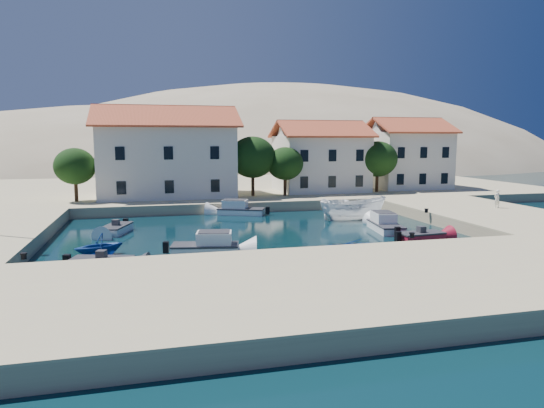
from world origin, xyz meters
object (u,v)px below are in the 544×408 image
at_px(building_left, 167,150).
at_px(cabin_cruiser_south, 205,246).
at_px(rowboat_south, 363,253).
at_px(building_mid, 320,155).
at_px(boat_east, 353,220).
at_px(building_right, 407,152).
at_px(cabin_cruiser_east, 386,225).
at_px(pedestrian, 497,199).

distance_m(building_left, cabin_cruiser_south, 24.80).
height_order(cabin_cruiser_south, rowboat_south, cabin_cruiser_south).
height_order(building_mid, boat_east, building_mid).
xyz_separation_m(building_right, cabin_cruiser_east, (-14.05, -21.96, -5.00)).
bearing_deg(building_left, rowboat_south, -67.38).
bearing_deg(cabin_cruiser_south, rowboat_south, -2.49).
height_order(building_left, building_right, building_left).
distance_m(rowboat_south, boat_east, 12.80).
bearing_deg(cabin_cruiser_south, cabin_cruiser_east, 27.18).
distance_m(building_mid, building_right, 12.04).
relative_size(building_left, building_mid, 1.40).
bearing_deg(cabin_cruiser_east, building_left, 47.31).
bearing_deg(cabin_cruiser_south, building_mid, 67.68).
bearing_deg(building_right, building_left, -176.19).
xyz_separation_m(cabin_cruiser_south, pedestrian, (27.06, 7.16, 1.35)).
xyz_separation_m(building_left, rowboat_south, (11.04, -26.50, -5.94)).
relative_size(cabin_cruiser_east, pedestrian, 2.83).
height_order(cabin_cruiser_east, pedestrian, pedestrian).
distance_m(cabin_cruiser_south, boat_east, 17.15).
bearing_deg(building_right, building_mid, -175.24).
xyz_separation_m(building_mid, pedestrian, (10.43, -17.99, -3.40)).
bearing_deg(building_left, boat_east, -43.03).
xyz_separation_m(building_right, rowboat_south, (-18.96, -28.50, -5.47)).
relative_size(cabin_cruiser_south, rowboat_south, 0.93).
bearing_deg(rowboat_south, pedestrian, -56.08).
bearing_deg(pedestrian, building_right, -100.64).
bearing_deg(building_right, boat_east, -131.20).
relative_size(building_left, pedestrian, 8.92).
xyz_separation_m(building_left, pedestrian, (28.43, -16.99, -4.11)).
xyz_separation_m(cabin_cruiser_south, rowboat_south, (9.67, -2.35, -0.48)).
bearing_deg(boat_east, building_left, 56.86).
height_order(building_right, rowboat_south, building_right).
relative_size(building_left, boat_east, 2.49).
relative_size(building_mid, building_right, 1.11).
xyz_separation_m(cabin_cruiser_south, cabin_cruiser_east, (14.58, 4.19, -0.00)).
xyz_separation_m(boat_east, pedestrian, (12.88, -2.48, 1.82)).
height_order(building_mid, rowboat_south, building_mid).
height_order(building_left, boat_east, building_left).
relative_size(building_right, rowboat_south, 1.99).
xyz_separation_m(cabin_cruiser_east, boat_east, (-0.41, 5.45, -0.48)).
relative_size(rowboat_south, boat_east, 0.80).
xyz_separation_m(building_right, pedestrian, (-1.57, -18.99, -3.65)).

